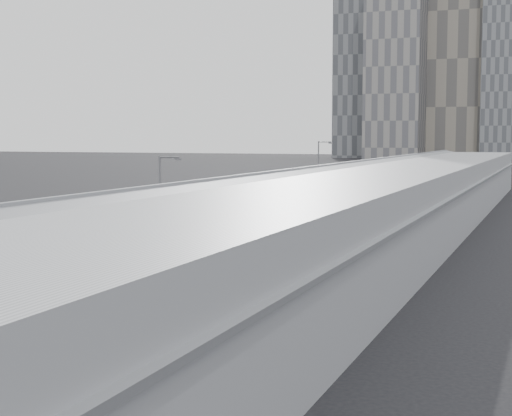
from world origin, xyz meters
The scene contains 18 objects.
sidewalk centered at (9.00, 55.00, 0.06)m, with size 10.00×170.00×0.12m, color gray.
lane_line centered at (-1.50, 55.00, 0.01)m, with size 0.12×160.00×0.02m, color gold.
depot centered at (12.99, 55.00, 3.51)m, with size 12.45×160.40×7.20m.
skyline centered at (-2.90, 324.16, 50.85)m, with size 145.00×64.00×120.00m.
bus_1 centered at (2.38, 19.47, 1.48)m, with size 2.70×12.03×3.51m.
bus_2 centered at (1.76, 35.77, 1.52)m, with size 2.77×12.38×3.61m.
bus_3 centered at (2.05, 47.46, 1.50)m, with size 3.18×12.28×3.55m.
bus_4 centered at (2.34, 60.84, 1.55)m, with size 3.14×12.71×3.68m.
bus_5 centered at (2.18, 77.54, 1.50)m, with size 3.24×12.30×3.56m.
bus_6 centered at (1.64, 90.22, 1.61)m, with size 3.38×13.15×3.81m.
tree_1 centered at (5.72, 30.88, 3.30)m, with size 2.17×2.17×4.40m.
tree_2 centered at (5.72, 55.58, 3.43)m, with size 2.16×2.16×4.53m.
tree_3 centered at (5.73, 76.36, 2.95)m, with size 2.13×2.13×4.03m.
tree_4 centered at (5.90, 104.59, 3.41)m, with size 1.80×1.80×4.34m.
street_lamp_near centered at (-4.00, 41.66, 4.73)m, with size 2.04×0.22×8.11m.
street_lamp_far centered at (-3.82, 87.66, 5.24)m, with size 2.04×0.22×9.09m.
shipping_container centered at (-6.61, 103.65, 1.21)m, with size 2.37×5.38×2.42m, color #134025.
suv centered at (-3.83, 129.65, 0.70)m, with size 2.34×5.07×1.41m, color black.
Camera 1 is at (27.05, -16.79, 9.75)m, focal length 55.00 mm.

